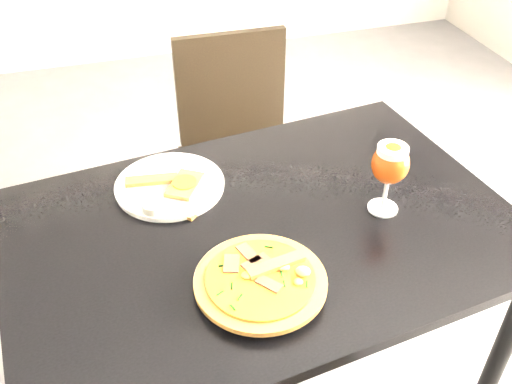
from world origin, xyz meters
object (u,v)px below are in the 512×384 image
object	(u,v)px
dining_table	(263,252)
beer_glass	(390,164)
pizza	(261,280)
chair_far	(240,152)

from	to	relation	value
dining_table	beer_glass	bearing A→B (deg)	-11.81
dining_table	pizza	size ratio (longest dim) A/B	4.60
dining_table	beer_glass	world-z (taller)	beer_glass
pizza	beer_glass	xyz separation A→B (m)	(0.37, 0.16, 0.11)
dining_table	pizza	world-z (taller)	pizza
chair_far	beer_glass	bearing A→B (deg)	-75.20
chair_far	pizza	xyz separation A→B (m)	(-0.19, -0.88, 0.28)
dining_table	pizza	xyz separation A→B (m)	(-0.06, -0.19, 0.11)
pizza	dining_table	bearing A→B (deg)	71.11
dining_table	chair_far	distance (m)	0.72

